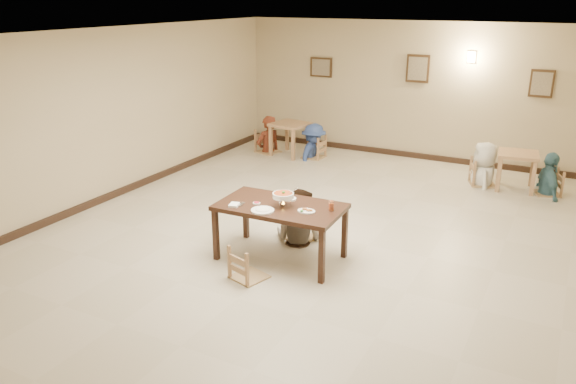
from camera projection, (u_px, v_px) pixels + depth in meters
The scene contains 32 objects.
floor at pixel (315, 234), 8.71m from camera, with size 10.00×10.00×0.00m, color #C1B59F.
ceiling at pixel (318, 34), 7.72m from camera, with size 10.00×10.00×0.00m, color silver.
wall_back at pixel (412, 91), 12.39m from camera, with size 10.00×10.00×0.00m, color tan.
wall_front at pixel (23, 290), 4.04m from camera, with size 10.00×10.00×0.00m, color tan.
wall_left at pixel (113, 114), 9.97m from camera, with size 10.00×10.00×0.00m, color tan.
baseboard_back at pixel (407, 154), 12.84m from camera, with size 8.00×0.06×0.12m, color black.
baseboard_left at pixel (122, 191), 10.44m from camera, with size 0.06×10.00×0.12m, color black.
picture_a at pixel (321, 67), 13.19m from camera, with size 0.55×0.04×0.45m.
picture_b at pixel (418, 69), 12.14m from camera, with size 0.50×0.04×0.60m.
picture_c at pixel (542, 84), 11.09m from camera, with size 0.45×0.04×0.55m.
wall_sconce at pixel (471, 57), 11.56m from camera, with size 0.16×0.05×0.22m, color #FFD88C.
main_table at pixel (280, 211), 7.68m from camera, with size 1.74×1.02×0.80m.
chair_far at pixel (301, 212), 8.42m from camera, with size 0.41×0.41×0.88m.
chair_near at pixel (249, 247), 7.23m from camera, with size 0.41×0.41×0.88m.
main_diner at pixel (299, 189), 8.23m from camera, with size 0.80×0.62×1.64m, color gray.
curry_warmer at pixel (283, 196), 7.56m from camera, with size 0.33×0.29×0.26m.
rice_plate_far at pixel (286, 198), 7.88m from camera, with size 0.29×0.29×0.07m.
rice_plate_near at pixel (263, 210), 7.43m from camera, with size 0.31×0.31×0.07m.
fried_plate at pixel (306, 211), 7.40m from camera, with size 0.24×0.24×0.05m.
chili_dish at pixel (257, 203), 7.70m from camera, with size 0.10×0.10×0.02m.
napkin_cutlery at pixel (235, 205), 7.62m from camera, with size 0.18×0.26×0.03m.
drink_glass at pixel (331, 206), 7.44m from camera, with size 0.07×0.07×0.14m.
bg_table_left at pixel (290, 129), 12.80m from camera, with size 0.86×0.86×0.75m.
bg_table_right at pixel (518, 160), 10.55m from camera, with size 0.80×0.80×0.71m.
bg_chair_ll at pixel (268, 131), 13.07m from camera, with size 0.48×0.48×1.02m.
bg_chair_lr at pixel (314, 137), 12.65m from camera, with size 0.46×0.46×0.97m.
bg_chair_rl at pixel (485, 160), 10.83m from camera, with size 0.46×0.46×0.98m.
bg_chair_rr at pixel (550, 171), 10.32m from camera, with size 0.42×0.42×0.90m.
bg_diner_a at pixel (268, 116), 12.95m from camera, with size 0.64×0.42×1.74m, color #5C2617.
bg_diner_b at pixel (314, 124), 12.55m from camera, with size 1.01×0.58×1.57m, color #324C8F.
bg_diner_c at pixel (487, 142), 10.71m from camera, with size 0.83×0.54×1.70m, color silver.
bg_diner_d at pixel (553, 153), 10.20m from camera, with size 0.94×0.39×1.60m, color teal.
Camera 1 is at (3.36, -7.27, 3.51)m, focal length 35.00 mm.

